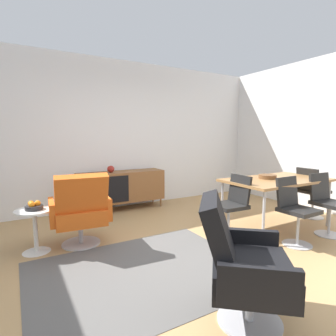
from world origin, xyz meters
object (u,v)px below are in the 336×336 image
object	(u,v)px
dining_chair_near_window	(232,204)
dining_chair_front_right	(326,201)
armchair_black_shell	(242,262)
dining_table	(277,182)
side_table_round	(35,226)
vase_cobalt	(111,169)
wooden_bowl_on_table	(267,177)
dining_chair_front_left	(295,208)
dining_chair_far_end	(311,190)
sideboard	(122,186)
lounge_chair_red	(81,210)
fruit_bowl	(34,206)

from	to	relation	value
dining_chair_near_window	dining_chair_front_right	bearing A→B (deg)	-24.09
dining_chair_near_window	armchair_black_shell	distance (m)	1.71
dining_table	side_table_round	world-z (taller)	dining_table
vase_cobalt	side_table_round	bearing A→B (deg)	-136.63
wooden_bowl_on_table	dining_chair_front_left	bearing A→B (deg)	-110.69
wooden_bowl_on_table	dining_chair_far_end	size ratio (longest dim) A/B	0.30
dining_chair_front_left	sideboard	bearing A→B (deg)	117.06
vase_cobalt	dining_chair_front_left	size ratio (longest dim) A/B	0.15
wooden_bowl_on_table	dining_chair_near_window	distance (m)	0.84
dining_chair_near_window	lounge_chair_red	distance (m)	1.99
sideboard	side_table_round	xyz separation A→B (m)	(-1.55, -1.27, -0.12)
dining_table	dining_chair_far_end	bearing A→B (deg)	0.09
dining_chair_near_window	sideboard	bearing A→B (deg)	111.26
dining_chair_far_end	side_table_round	xyz separation A→B (m)	(-4.14, 0.81, -0.15)
dining_chair_front_right	dining_chair_near_window	world-z (taller)	same
sideboard	armchair_black_shell	world-z (taller)	armchair_black_shell
dining_chair_front_right	side_table_round	distance (m)	3.86
wooden_bowl_on_table	dining_chair_far_end	world-z (taller)	dining_chair_far_end
dining_chair_front_left	lounge_chair_red	distance (m)	2.71
wooden_bowl_on_table	vase_cobalt	bearing A→B (deg)	131.87
dining_chair_far_end	lounge_chair_red	xyz separation A→B (m)	(-3.63, 0.72, -0.00)
dining_chair_front_left	side_table_round	bearing A→B (deg)	154.69
dining_chair_front_left	dining_table	bearing A→B (deg)	57.87
lounge_chair_red	fruit_bowl	xyz separation A→B (m)	(-0.51, 0.09, 0.09)
dining_chair_front_right	armchair_black_shell	xyz separation A→B (m)	(-2.37, -0.74, -0.00)
fruit_bowl	side_table_round	bearing A→B (deg)	4.37
dining_chair_front_left	dining_chair_near_window	size ratio (longest dim) A/B	1.00
wooden_bowl_on_table	lounge_chair_red	bearing A→B (deg)	166.37
dining_table	wooden_bowl_on_table	distance (m)	0.16
side_table_round	dining_chair_far_end	bearing A→B (deg)	-11.08
dining_chair_front_left	dining_chair_near_window	world-z (taller)	same
armchair_black_shell	dining_chair_far_end	bearing A→B (deg)	24.10
armchair_black_shell	fruit_bowl	world-z (taller)	armchair_black_shell
sideboard	wooden_bowl_on_table	xyz separation A→B (m)	(1.59, -2.00, 0.33)
dining_table	dining_chair_front_right	xyz separation A→B (m)	(0.35, -0.56, -0.23)
sideboard	armchair_black_shell	xyz separation A→B (m)	(-0.31, -3.38, 0.03)
sideboard	dining_chair_far_end	bearing A→B (deg)	-38.82
dining_chair_far_end	fruit_bowl	world-z (taller)	dining_chair_far_end
dining_table	wooden_bowl_on_table	size ratio (longest dim) A/B	6.15
dining_chair_front_right	side_table_round	world-z (taller)	dining_chair_front_right
dining_chair_front_left	dining_chair_near_window	bearing A→B (deg)	134.05
sideboard	armchair_black_shell	bearing A→B (deg)	-95.27
vase_cobalt	side_table_round	size ratio (longest dim) A/B	0.25
vase_cobalt	dining_chair_front_right	size ratio (longest dim) A/B	0.15
dining_table	fruit_bowl	bearing A→B (deg)	165.98
sideboard	dining_table	distance (m)	2.70
lounge_chair_red	dining_chair_front_right	bearing A→B (deg)	-22.54
dining_chair_front_right	vase_cobalt	bearing A→B (deg)	130.43
dining_chair_front_left	fruit_bowl	world-z (taller)	dining_chair_front_left
dining_chair_front_right	lounge_chair_red	size ratio (longest dim) A/B	0.90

